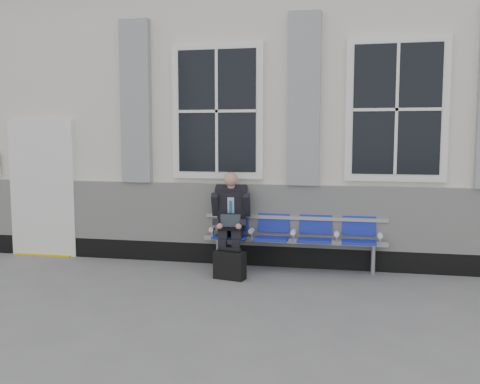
# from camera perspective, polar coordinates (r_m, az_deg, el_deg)

# --- Properties ---
(ground) EXTENTS (70.00, 70.00, 0.00)m
(ground) POSITION_cam_1_polar(r_m,az_deg,el_deg) (6.43, 13.59, -11.34)
(ground) COLOR slate
(ground) RESTS_ON ground
(station_building) EXTENTS (14.40, 4.40, 4.49)m
(station_building) POSITION_cam_1_polar(r_m,az_deg,el_deg) (9.61, 13.20, 7.81)
(station_building) COLOR silver
(station_building) RESTS_ON ground
(bench) EXTENTS (2.60, 0.47, 0.91)m
(bench) POSITION_cam_1_polar(r_m,az_deg,el_deg) (7.62, 5.76, -4.19)
(bench) COLOR #9EA0A3
(bench) RESTS_ON ground
(businessman) EXTENTS (0.58, 0.77, 1.39)m
(businessman) POSITION_cam_1_polar(r_m,az_deg,el_deg) (7.60, -0.99, -2.64)
(businessman) COLOR black
(businessman) RESTS_ON ground
(briefcase) EXTENTS (0.44, 0.26, 0.43)m
(briefcase) POSITION_cam_1_polar(r_m,az_deg,el_deg) (7.16, -1.10, -7.74)
(briefcase) COLOR black
(briefcase) RESTS_ON ground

